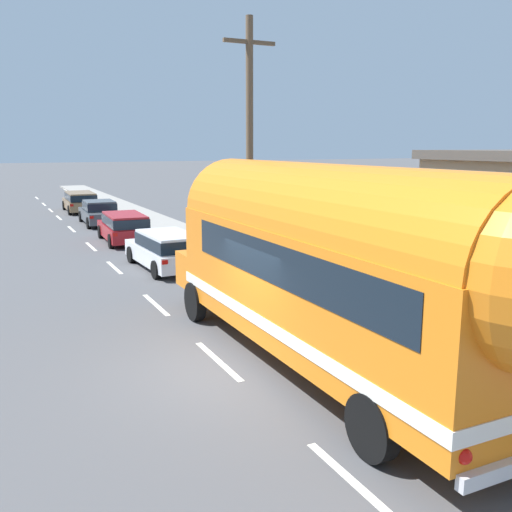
# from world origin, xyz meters

# --- Properties ---
(ground_plane) EXTENTS (300.00, 300.00, 0.00)m
(ground_plane) POSITION_xyz_m (0.00, 0.00, 0.00)
(ground_plane) COLOR #4C4C4F
(lane_markings) EXTENTS (3.57, 80.00, 0.01)m
(lane_markings) POSITION_xyz_m (2.42, 12.52, 0.00)
(lane_markings) COLOR silver
(lane_markings) RESTS_ON ground
(sidewalk_slab) EXTENTS (2.55, 90.00, 0.15)m
(sidewalk_slab) POSITION_xyz_m (4.71, 10.00, 0.07)
(sidewalk_slab) COLOR gray
(sidewalk_slab) RESTS_ON ground
(utility_pole) EXTENTS (1.80, 0.24, 8.50)m
(utility_pole) POSITION_xyz_m (3.88, 7.32, 4.42)
(utility_pole) COLOR brown
(utility_pole) RESTS_ON ground
(painted_bus) EXTENTS (2.63, 11.92, 4.12)m
(painted_bus) POSITION_xyz_m (1.72, -1.13, 2.30)
(painted_bus) COLOR orange
(painted_bus) RESTS_ON ground
(car_lead) EXTENTS (2.05, 4.57, 1.37)m
(car_lead) POSITION_xyz_m (1.71, 9.79, 0.79)
(car_lead) COLOR white
(car_lead) RESTS_ON ground
(car_second) EXTENTS (2.02, 4.52, 1.37)m
(car_second) POSITION_xyz_m (1.62, 16.26, 0.79)
(car_second) COLOR #A5191E
(car_second) RESTS_ON ground
(car_third) EXTENTS (1.98, 4.64, 1.37)m
(car_third) POSITION_xyz_m (1.76, 23.08, 0.74)
(car_third) COLOR #474C51
(car_third) RESTS_ON ground
(car_fourth) EXTENTS (2.06, 4.84, 1.37)m
(car_fourth) POSITION_xyz_m (1.74, 29.83, 0.80)
(car_fourth) COLOR olive
(car_fourth) RESTS_ON ground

